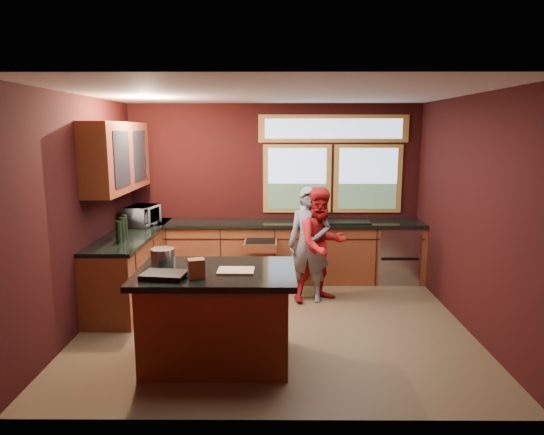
{
  "coord_description": "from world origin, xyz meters",
  "views": [
    {
      "loc": [
        -0.0,
        -5.54,
        2.29
      ],
      "look_at": [
        -0.03,
        0.4,
        1.22
      ],
      "focal_mm": 32.0,
      "sensor_mm": 36.0,
      "label": 1
    }
  ],
  "objects_px": {
    "cutting_board": "(236,271)",
    "stock_pot": "(163,257)",
    "island": "(217,315)",
    "person_red": "(321,245)",
    "person_grey": "(309,245)"
  },
  "relations": [
    {
      "from": "person_red",
      "to": "cutting_board",
      "type": "distance_m",
      "value": 2.09
    },
    {
      "from": "island",
      "to": "stock_pot",
      "type": "bearing_deg",
      "value": 164.74
    },
    {
      "from": "cutting_board",
      "to": "stock_pot",
      "type": "distance_m",
      "value": 0.78
    },
    {
      "from": "person_grey",
      "to": "cutting_board",
      "type": "distance_m",
      "value": 2.03
    },
    {
      "from": "person_red",
      "to": "stock_pot",
      "type": "bearing_deg",
      "value": -162.03
    },
    {
      "from": "person_red",
      "to": "stock_pot",
      "type": "distance_m",
      "value": 2.41
    },
    {
      "from": "person_grey",
      "to": "stock_pot",
      "type": "bearing_deg",
      "value": -125.07
    },
    {
      "from": "person_grey",
      "to": "person_red",
      "type": "height_order",
      "value": "person_red"
    },
    {
      "from": "island",
      "to": "person_red",
      "type": "height_order",
      "value": "person_red"
    },
    {
      "from": "cutting_board",
      "to": "stock_pot",
      "type": "relative_size",
      "value": 1.46
    },
    {
      "from": "person_grey",
      "to": "stock_pot",
      "type": "xyz_separation_m",
      "value": [
        -1.59,
        -1.64,
        0.26
      ]
    },
    {
      "from": "person_red",
      "to": "stock_pot",
      "type": "height_order",
      "value": "person_red"
    },
    {
      "from": "person_red",
      "to": "cutting_board",
      "type": "height_order",
      "value": "person_red"
    },
    {
      "from": "cutting_board",
      "to": "person_grey",
      "type": "bearing_deg",
      "value": 65.49
    },
    {
      "from": "person_red",
      "to": "stock_pot",
      "type": "relative_size",
      "value": 6.49
    }
  ]
}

